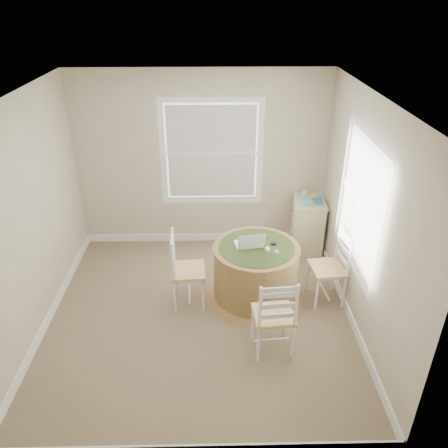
{
  "coord_description": "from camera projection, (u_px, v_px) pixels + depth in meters",
  "views": [
    {
      "loc": [
        0.2,
        -4.13,
        3.51
      ],
      "look_at": [
        0.3,
        0.45,
        1.02
      ],
      "focal_mm": 35.0,
      "sensor_mm": 36.0,
      "label": 1
    }
  ],
  "objects": [
    {
      "name": "tissue_box",
      "position": [
        307.0,
        202.0,
        6.13
      ],
      "size": [
        0.13,
        0.13,
        0.1
      ],
      "primitive_type": "cube",
      "rotation": [
        0.0,
        0.0,
        -0.07
      ],
      "color": "#509AB8",
      "rests_on": "corner_chest"
    },
    {
      "name": "chair_right",
      "position": [
        328.0,
        268.0,
        5.35
      ],
      "size": [
        0.44,
        0.46,
        0.95
      ],
      "primitive_type": null,
      "rotation": [
        0.0,
        0.0,
        -1.46
      ],
      "color": "white",
      "rests_on": "ground"
    },
    {
      "name": "box_blue",
      "position": [
        319.0,
        200.0,
        6.14
      ],
      "size": [
        0.09,
        0.09,
        0.12
      ],
      "primitive_type": "cube",
      "rotation": [
        0.0,
        0.0,
        -0.07
      ],
      "color": "#385FAA",
      "rests_on": "corner_chest"
    },
    {
      "name": "box_yellow",
      "position": [
        315.0,
        198.0,
        6.29
      ],
      "size": [
        0.16,
        0.11,
        0.06
      ],
      "primitive_type": "cube",
      "rotation": [
        0.0,
        0.0,
        -0.07
      ],
      "color": "#D0CD49",
      "rests_on": "corner_chest"
    },
    {
      "name": "laptop",
      "position": [
        249.0,
        244.0,
        5.26
      ],
      "size": [
        0.37,
        0.34,
        0.23
      ],
      "rotation": [
        0.0,
        0.0,
        3.31
      ],
      "color": "white",
      "rests_on": "round_table"
    },
    {
      "name": "keys",
      "position": [
        273.0,
        244.0,
        5.29
      ],
      "size": [
        0.06,
        0.05,
        0.02
      ],
      "primitive_type": "cube",
      "rotation": [
        0.0,
        0.0,
        0.08
      ],
      "color": "black",
      "rests_on": "round_table"
    },
    {
      "name": "phone",
      "position": [
        277.0,
        252.0,
        5.15
      ],
      "size": [
        0.05,
        0.09,
        0.02
      ],
      "primitive_type": "cube",
      "rotation": [
        0.0,
        0.0,
        0.08
      ],
      "color": "#B7BABF",
      "rests_on": "round_table"
    },
    {
      "name": "chair_left",
      "position": [
        188.0,
        270.0,
        5.31
      ],
      "size": [
        0.42,
        0.44,
        0.95
      ],
      "primitive_type": null,
      "rotation": [
        0.0,
        0.0,
        1.63
      ],
      "color": "white",
      "rests_on": "ground"
    },
    {
      "name": "mouse",
      "position": [
        267.0,
        249.0,
        5.2
      ],
      "size": [
        0.07,
        0.1,
        0.03
      ],
      "primitive_type": "ellipsoid",
      "rotation": [
        0.0,
        0.0,
        0.08
      ],
      "color": "white",
      "rests_on": "round_table"
    },
    {
      "name": "corner_chest",
      "position": [
        307.0,
        225.0,
        6.48
      ],
      "size": [
        0.49,
        0.64,
        0.8
      ],
      "rotation": [
        0.0,
        0.0,
        -0.07
      ],
      "color": "beige",
      "rests_on": "ground"
    },
    {
      "name": "room",
      "position": [
        213.0,
        214.0,
        4.82
      ],
      "size": [
        3.64,
        3.64,
        2.64
      ],
      "color": "#816C51",
      "rests_on": "ground"
    },
    {
      "name": "cup_cream",
      "position": [
        304.0,
        194.0,
        6.39
      ],
      "size": [
        0.07,
        0.07,
        0.09
      ],
      "primitive_type": "cylinder",
      "color": "beige",
      "rests_on": "corner_chest"
    },
    {
      "name": "chair_near",
      "position": [
        273.0,
        314.0,
        4.6
      ],
      "size": [
        0.45,
        0.43,
        0.95
      ],
      "primitive_type": null,
      "rotation": [
        0.0,
        0.0,
        3.23
      ],
      "color": "white",
      "rests_on": "ground"
    },
    {
      "name": "round_table",
      "position": [
        256.0,
        271.0,
        5.41
      ],
      "size": [
        1.24,
        1.24,
        0.76
      ],
      "rotation": [
        0.0,
        0.0,
        0.08
      ],
      "color": "#9F7F47",
      "rests_on": "ground"
    }
  ]
}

